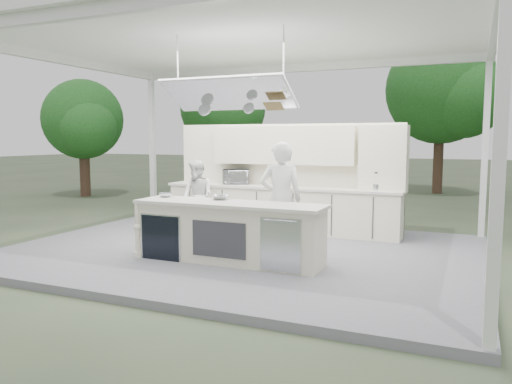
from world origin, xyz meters
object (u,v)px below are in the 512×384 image
at_px(demo_island, 228,232).
at_px(head_chef, 281,199).
at_px(sous_chef, 197,197).
at_px(back_counter, 280,208).

relative_size(demo_island, head_chef, 1.64).
height_order(demo_island, head_chef, head_chef).
height_order(demo_island, sous_chef, sous_chef).
relative_size(back_counter, sous_chef, 3.37).
xyz_separation_m(head_chef, sous_chef, (-2.30, 1.23, -0.20)).
bearing_deg(demo_island, back_counter, 93.63).
relative_size(demo_island, back_counter, 0.61).
bearing_deg(back_counter, sous_chef, -148.95).
height_order(back_counter, sous_chef, sous_chef).
distance_m(demo_island, head_chef, 1.05).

